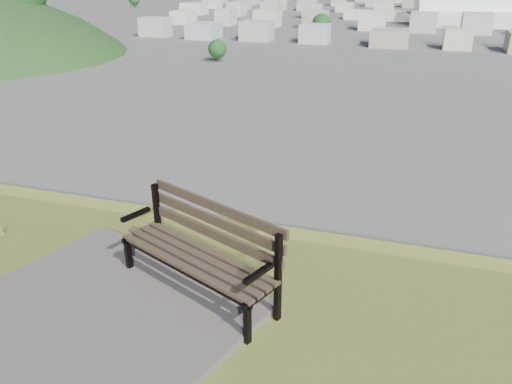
% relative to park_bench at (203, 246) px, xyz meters
% --- Properties ---
extents(park_bench, '(1.88, 1.23, 0.95)m').
position_rel_park_bench_xyz_m(park_bench, '(0.00, 0.00, 0.00)').
color(park_bench, '#3F3224').
rests_on(park_bench, hilltop_mesa).
extents(gravel_patch, '(3.72, 4.47, 0.08)m').
position_rel_park_bench_xyz_m(gravel_patch, '(-1.03, -1.45, -0.50)').
color(gravel_patch, '#655E57').
rests_on(gravel_patch, hilltop_mesa).
extents(arena, '(54.33, 29.52, 21.77)m').
position_rel_park_bench_xyz_m(arena, '(23.68, 278.76, -20.40)').
color(arena, silver).
rests_on(arena, ground).
extents(city_blocks, '(395.00, 361.00, 7.00)m').
position_rel_park_bench_xyz_m(city_blocks, '(0.99, 391.76, -22.03)').
color(city_blocks, beige).
rests_on(city_blocks, ground).
extents(city_trees, '(406.52, 387.20, 9.98)m').
position_rel_park_bench_xyz_m(city_trees, '(-25.40, 316.31, -20.70)').
color(city_trees, '#37271B').
rests_on(city_trees, ground).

